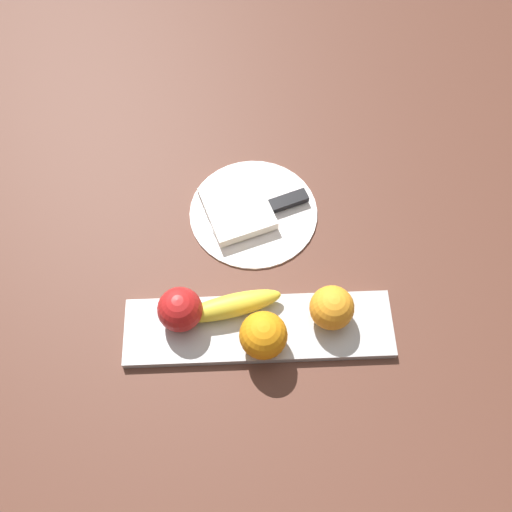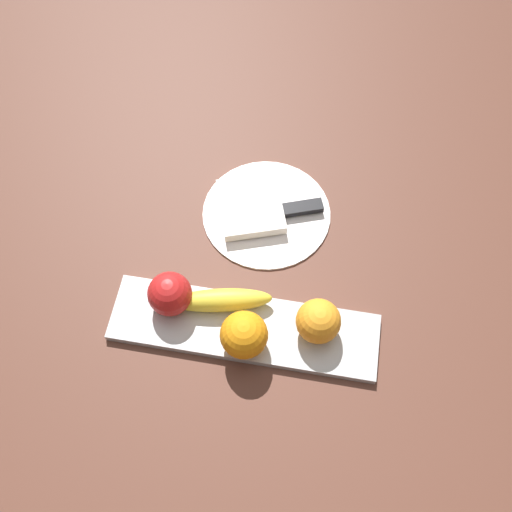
# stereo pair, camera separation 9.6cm
# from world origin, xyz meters

# --- Properties ---
(ground_plane) EXTENTS (2.40, 2.40, 0.00)m
(ground_plane) POSITION_xyz_m (0.00, 0.00, 0.00)
(ground_plane) COLOR #553024
(fruit_tray) EXTENTS (0.42, 0.11, 0.01)m
(fruit_tray) POSITION_xyz_m (0.04, -0.01, 0.01)
(fruit_tray) COLOR #B4B4B6
(fruit_tray) RESTS_ON ground_plane
(apple) EXTENTS (0.07, 0.07, 0.07)m
(apple) POSITION_xyz_m (0.16, -0.03, 0.05)
(apple) COLOR red
(apple) RESTS_ON fruit_tray
(banana) EXTENTS (0.17, 0.07, 0.04)m
(banana) POSITION_xyz_m (0.08, -0.04, 0.03)
(banana) COLOR yellow
(banana) RESTS_ON fruit_tray
(orange_near_apple) EXTENTS (0.07, 0.07, 0.07)m
(orange_near_apple) POSITION_xyz_m (-0.08, -0.02, 0.05)
(orange_near_apple) COLOR orange
(orange_near_apple) RESTS_ON fruit_tray
(orange_near_banana) EXTENTS (0.07, 0.07, 0.07)m
(orange_near_banana) POSITION_xyz_m (0.03, 0.02, 0.05)
(orange_near_banana) COLOR orange
(orange_near_banana) RESTS_ON fruit_tray
(dinner_plate) EXTENTS (0.23, 0.23, 0.01)m
(dinner_plate) POSITION_xyz_m (0.04, -0.23, 0.00)
(dinner_plate) COLOR white
(dinner_plate) RESTS_ON ground_plane
(folded_napkin) EXTENTS (0.14, 0.15, 0.02)m
(folded_napkin) POSITION_xyz_m (0.06, -0.23, 0.02)
(folded_napkin) COLOR white
(folded_napkin) RESTS_ON dinner_plate
(knife) EXTENTS (0.18, 0.08, 0.01)m
(knife) POSITION_xyz_m (-0.00, -0.24, 0.01)
(knife) COLOR silver
(knife) RESTS_ON dinner_plate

